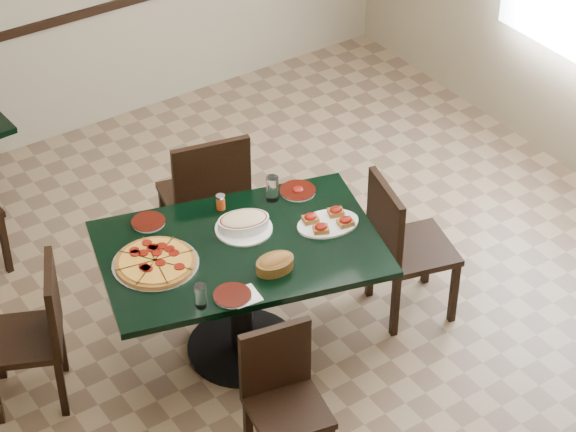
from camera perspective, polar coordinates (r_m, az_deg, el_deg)
floor at (r=6.55m, az=0.85°, el=-5.95°), size 5.50×5.50×0.00m
main_table at (r=6.08m, az=-2.43°, el=-2.88°), size 1.68×1.31×0.75m
chair_far at (r=6.67m, az=-4.13°, el=1.08°), size 0.55×0.55×1.00m
chair_near at (r=5.60m, az=-0.27°, el=-8.97°), size 0.43×0.43×0.79m
chair_right at (r=6.40m, az=5.77°, el=-1.31°), size 0.53×0.53×0.92m
chair_left at (r=6.02m, az=-12.62°, el=-5.60°), size 0.53×0.53×0.86m
pepperoni_pizza at (r=5.86m, az=-6.75°, el=-2.36°), size 0.46×0.46×0.04m
lasagna_casserole at (r=6.05m, az=-2.27°, el=-0.34°), size 0.32×0.31×0.09m
bread_basket at (r=5.79m, az=-0.67°, el=-2.41°), size 0.21×0.15×0.09m
bruschetta_platter at (r=6.10m, az=2.04°, el=-0.28°), size 0.39×0.31×0.05m
side_plate_near at (r=5.65m, az=-2.85°, el=-4.05°), size 0.19×0.19×0.02m
side_plate_far_r at (r=6.35m, az=0.50°, el=1.30°), size 0.20×0.20×0.03m
side_plate_far_l at (r=6.16m, az=-7.11°, el=-0.30°), size 0.19×0.19×0.02m
napkin_setting at (r=5.65m, az=-2.21°, el=-4.08°), size 0.16×0.16×0.01m
water_glass_a at (r=6.25m, az=-0.80°, el=1.41°), size 0.07×0.07×0.15m
water_glass_b at (r=5.57m, az=-4.47°, el=-4.06°), size 0.06×0.06×0.13m
pepper_shaker at (r=6.21m, az=-3.44°, el=0.72°), size 0.05×0.05×0.09m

